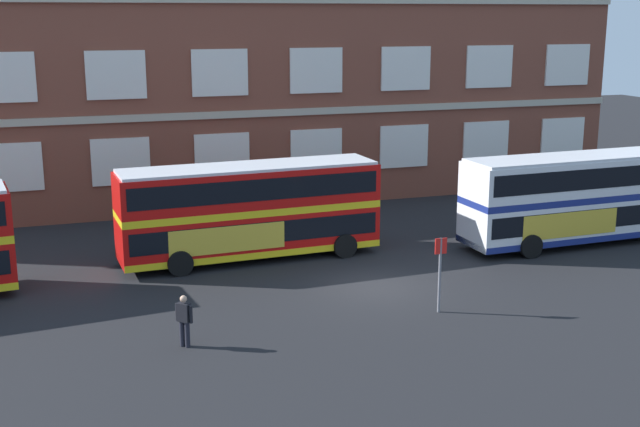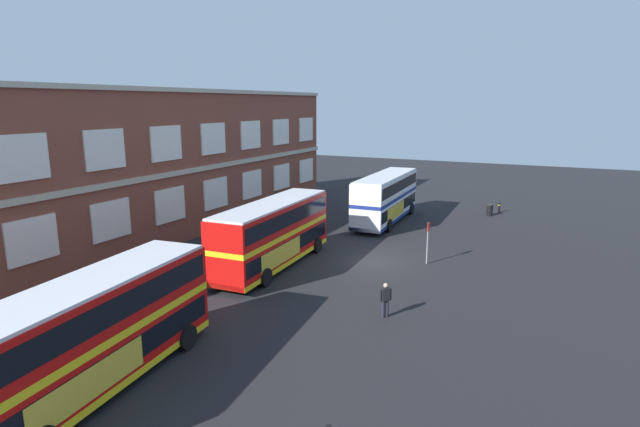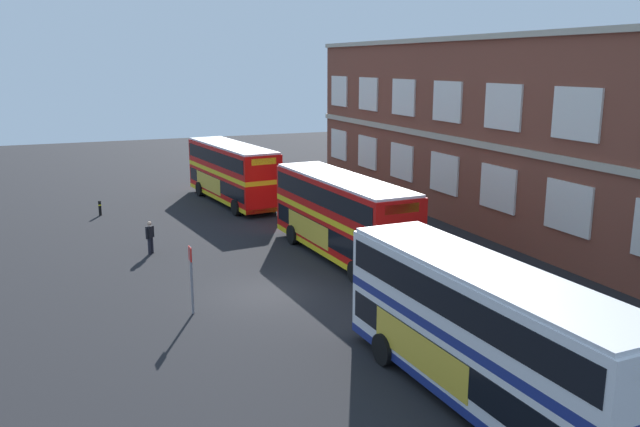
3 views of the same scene
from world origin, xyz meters
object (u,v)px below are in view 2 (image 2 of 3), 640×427
bus_stand_flag (428,239)px  station_litter_bin (490,210)px  double_decker_middle (273,233)px  safety_bollard_west (499,207)px  waiting_passenger (385,299)px  double_decker_far (386,197)px  double_decker_near (88,335)px

bus_stand_flag → station_litter_bin: bearing=-5.4°
double_decker_middle → station_litter_bin: size_ratio=10.78×
safety_bollard_west → double_decker_middle: bearing=155.2°
waiting_passenger → station_litter_bin: bearing=-2.9°
double_decker_far → double_decker_near: bearing=178.5°
double_decker_middle → safety_bollard_west: bearing=-24.8°
double_decker_far → double_decker_middle: bearing=171.0°
double_decker_far → bus_stand_flag: bearing=-148.4°
waiting_passenger → bus_stand_flag: bearing=1.8°
double_decker_near → bus_stand_flag: 20.81m
double_decker_near → station_litter_bin: bearing=-13.2°
double_decker_near → safety_bollard_west: (37.93, -9.07, -1.66)m
bus_stand_flag → station_litter_bin: size_ratio=2.62×
double_decker_near → double_decker_far: size_ratio=1.01×
double_decker_near → double_decker_far: same height
double_decker_near → double_decker_middle: 15.01m
bus_stand_flag → safety_bollard_west: bus_stand_flag is taller
waiting_passenger → double_decker_middle: bearing=63.9°
double_decker_near → safety_bollard_west: bearing=-13.5°
double_decker_middle → double_decker_far: bearing=-9.0°
double_decker_far → station_litter_bin: double_decker_far is taller
safety_bollard_west → bus_stand_flag: bearing=173.3°
double_decker_middle → bus_stand_flag: (4.69, -8.50, -0.51)m
waiting_passenger → safety_bollard_west: size_ratio=1.79×
double_decker_near → double_decker_middle: (14.93, 1.58, 0.00)m
waiting_passenger → bus_stand_flag: (9.00, 0.28, 0.70)m
double_decker_near → bus_stand_flag: double_decker_near is taller
bus_stand_flag → station_litter_bin: (16.46, -1.55, -1.12)m
bus_stand_flag → safety_bollard_west: bearing=-6.7°
double_decker_far → station_litter_bin: bearing=-50.1°
double_decker_near → station_litter_bin: (36.08, -8.47, -1.63)m
double_decker_middle → double_decker_far: same height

